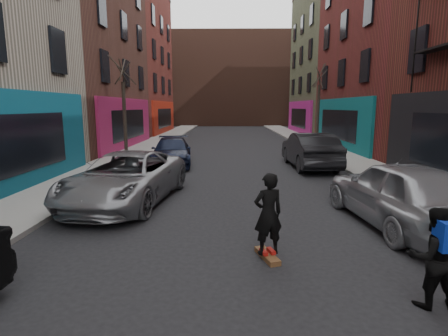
{
  "coord_description": "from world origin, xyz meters",
  "views": [
    {
      "loc": [
        -0.34,
        -1.83,
        2.94
      ],
      "look_at": [
        -0.44,
        5.76,
        1.6
      ],
      "focal_mm": 28.0,
      "sensor_mm": 36.0,
      "label": 1
    }
  ],
  "objects_px": {
    "tree_left_far": "(124,98)",
    "pedestrian": "(432,257)",
    "parked_left_end": "(172,152)",
    "skateboarder": "(268,214)",
    "parked_right_far": "(400,193)",
    "skateboard": "(267,256)",
    "parked_right_end": "(310,150)",
    "parked_left_far": "(126,178)",
    "tree_right_far": "(319,98)"
  },
  "relations": [
    {
      "from": "tree_left_far",
      "to": "pedestrian",
      "type": "xyz_separation_m",
      "value": [
        8.85,
        -14.99,
        -2.61
      ]
    },
    {
      "from": "parked_left_end",
      "to": "skateboarder",
      "type": "distance_m",
      "value": 11.6
    },
    {
      "from": "parked_right_far",
      "to": "skateboard",
      "type": "relative_size",
      "value": 6.19
    },
    {
      "from": "parked_right_end",
      "to": "tree_left_far",
      "type": "bearing_deg",
      "value": -18.52
    },
    {
      "from": "parked_right_end",
      "to": "pedestrian",
      "type": "relative_size",
      "value": 3.4
    },
    {
      "from": "tree_left_far",
      "to": "parked_right_far",
      "type": "bearing_deg",
      "value": -48.55
    },
    {
      "from": "pedestrian",
      "to": "parked_left_end",
      "type": "bearing_deg",
      "value": -64.88
    },
    {
      "from": "parked_left_far",
      "to": "parked_left_end",
      "type": "height_order",
      "value": "parked_left_far"
    },
    {
      "from": "parked_left_far",
      "to": "parked_right_far",
      "type": "bearing_deg",
      "value": -8.6
    },
    {
      "from": "parked_left_far",
      "to": "skateboarder",
      "type": "relative_size",
      "value": 3.45
    },
    {
      "from": "tree_left_far",
      "to": "tree_right_far",
      "type": "distance_m",
      "value": 13.78
    },
    {
      "from": "tree_left_far",
      "to": "tree_right_far",
      "type": "xyz_separation_m",
      "value": [
        12.4,
        6.0,
        0.15
      ]
    },
    {
      "from": "parked_left_end",
      "to": "parked_right_far",
      "type": "height_order",
      "value": "parked_right_far"
    },
    {
      "from": "parked_left_end",
      "to": "pedestrian",
      "type": "relative_size",
      "value": 3.1
    },
    {
      "from": "tree_left_far",
      "to": "parked_right_end",
      "type": "height_order",
      "value": "tree_left_far"
    },
    {
      "from": "tree_right_far",
      "to": "skateboarder",
      "type": "bearing_deg",
      "value": -106.59
    },
    {
      "from": "parked_left_end",
      "to": "skateboarder",
      "type": "relative_size",
      "value": 2.92
    },
    {
      "from": "parked_left_end",
      "to": "parked_right_end",
      "type": "height_order",
      "value": "parked_right_end"
    },
    {
      "from": "tree_right_far",
      "to": "parked_left_end",
      "type": "height_order",
      "value": "tree_right_far"
    },
    {
      "from": "tree_right_far",
      "to": "parked_left_far",
      "type": "distance_m",
      "value": 18.34
    },
    {
      "from": "parked_left_end",
      "to": "parked_right_far",
      "type": "xyz_separation_m",
      "value": [
        7.1,
        -9.08,
        0.16
      ]
    },
    {
      "from": "parked_left_far",
      "to": "parked_right_end",
      "type": "distance_m",
      "value": 9.54
    },
    {
      "from": "parked_left_far",
      "to": "parked_left_end",
      "type": "bearing_deg",
      "value": 94.98
    },
    {
      "from": "skateboard",
      "to": "pedestrian",
      "type": "xyz_separation_m",
      "value": [
        2.23,
        -1.62,
        0.72
      ]
    },
    {
      "from": "tree_left_far",
      "to": "pedestrian",
      "type": "height_order",
      "value": "tree_left_far"
    },
    {
      "from": "skateboard",
      "to": "parked_right_end",
      "type": "bearing_deg",
      "value": 55.1
    },
    {
      "from": "tree_left_far",
      "to": "parked_right_end",
      "type": "relative_size",
      "value": 1.26
    },
    {
      "from": "tree_right_far",
      "to": "skateboarder",
      "type": "relative_size",
      "value": 4.22
    },
    {
      "from": "parked_left_end",
      "to": "parked_right_end",
      "type": "relative_size",
      "value": 0.91
    },
    {
      "from": "parked_left_far",
      "to": "parked_right_end",
      "type": "xyz_separation_m",
      "value": [
        7.1,
        6.37,
        0.08
      ]
    },
    {
      "from": "parked_right_far",
      "to": "parked_right_end",
      "type": "height_order",
      "value": "parked_right_end"
    },
    {
      "from": "parked_left_end",
      "to": "skateboarder",
      "type": "bearing_deg",
      "value": -77.86
    },
    {
      "from": "tree_left_far",
      "to": "parked_right_end",
      "type": "bearing_deg",
      "value": -16.74
    },
    {
      "from": "tree_left_far",
      "to": "skateboarder",
      "type": "xyz_separation_m",
      "value": [
        6.63,
        -13.37,
        -2.47
      ]
    },
    {
      "from": "skateboard",
      "to": "tree_left_far",
      "type": "bearing_deg",
      "value": 98.45
    },
    {
      "from": "parked_left_end",
      "to": "skateboarder",
      "type": "xyz_separation_m",
      "value": [
        3.63,
        -11.02,
        0.22
      ]
    },
    {
      "from": "pedestrian",
      "to": "parked_right_end",
      "type": "bearing_deg",
      "value": -94.28
    },
    {
      "from": "parked_right_end",
      "to": "skateboard",
      "type": "height_order",
      "value": "parked_right_end"
    },
    {
      "from": "parked_left_far",
      "to": "parked_right_far",
      "type": "distance_m",
      "value": 7.68
    },
    {
      "from": "parked_right_far",
      "to": "parked_right_end",
      "type": "relative_size",
      "value": 0.96
    },
    {
      "from": "parked_left_far",
      "to": "skateboard",
      "type": "height_order",
      "value": "parked_left_far"
    },
    {
      "from": "parked_right_far",
      "to": "pedestrian",
      "type": "bearing_deg",
      "value": 65.12
    },
    {
      "from": "parked_left_end",
      "to": "tree_left_far",
      "type": "bearing_deg",
      "value": 135.82
    },
    {
      "from": "parked_left_far",
      "to": "parked_left_end",
      "type": "distance_m",
      "value": 6.98
    },
    {
      "from": "parked_right_far",
      "to": "tree_left_far",
      "type": "bearing_deg",
      "value": -54.1
    },
    {
      "from": "tree_right_far",
      "to": "skateboarder",
      "type": "xyz_separation_m",
      "value": [
        -5.77,
        -19.37,
        -2.62
      ]
    },
    {
      "from": "tree_left_far",
      "to": "tree_right_far",
      "type": "height_order",
      "value": "tree_right_far"
    },
    {
      "from": "parked_right_far",
      "to": "parked_right_end",
      "type": "distance_m",
      "value": 8.49
    },
    {
      "from": "tree_left_far",
      "to": "parked_right_end",
      "type": "distance_m",
      "value": 10.55
    },
    {
      "from": "skateboarder",
      "to": "pedestrian",
      "type": "distance_m",
      "value": 2.75
    }
  ]
}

